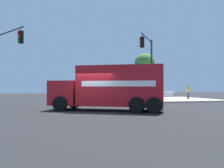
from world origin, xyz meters
TOP-DOWN VIEW (x-y plane):
  - ground_plane at (0.00, 0.00)m, footprint 100.00×100.00m
  - sidewalk_corner_near at (-11.90, -11.90)m, footprint 10.71×10.71m
  - delivery_truck at (-1.54, -0.44)m, footprint 8.00×5.87m
  - traffic_light_primary at (6.30, -6.11)m, footprint 2.80×4.27m
  - traffic_light_secondary at (-6.81, -6.09)m, footprint 2.74×3.77m
  - pedestrian_near_corner at (-14.53, -11.30)m, footprint 0.24×0.53m
  - picket_fence_run at (-11.90, -17.00)m, footprint 7.48×0.05m
  - shade_tree_near at (-10.48, -15.82)m, footprint 2.86×2.86m

SIDE VIEW (x-z plane):
  - ground_plane at x=0.00m, z-range 0.00..0.00m
  - sidewalk_corner_near at x=-11.90m, z-range 0.00..0.14m
  - picket_fence_run at x=-11.90m, z-range 0.15..1.10m
  - pedestrian_near_corner at x=-14.53m, z-range 0.26..1.93m
  - delivery_truck at x=-1.54m, z-range 0.05..3.08m
  - traffic_light_primary at x=6.30m, z-range 1.03..7.38m
  - traffic_light_secondary at x=-6.81m, z-range 1.14..7.50m
  - shade_tree_near at x=-10.48m, z-range 1.80..8.09m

